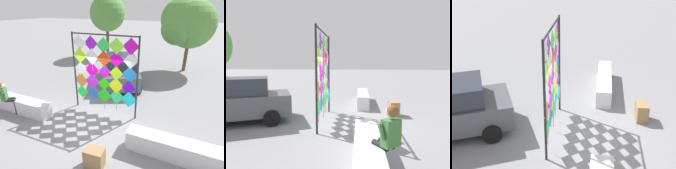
# 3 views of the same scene
# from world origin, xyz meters

# --- Properties ---
(ground) EXTENTS (120.00, 120.00, 0.00)m
(ground) POSITION_xyz_m (0.00, 0.00, 0.00)
(ground) COLOR gray
(plaza_ledge_left) EXTENTS (3.44, 0.58, 0.67)m
(plaza_ledge_left) POSITION_xyz_m (-3.52, -0.52, 0.34)
(plaza_ledge_left) COLOR silver
(plaza_ledge_left) RESTS_ON ground
(plaza_ledge_right) EXTENTS (3.44, 0.58, 0.67)m
(plaza_ledge_right) POSITION_xyz_m (3.52, -0.52, 0.34)
(plaza_ledge_right) COLOR silver
(plaza_ledge_right) RESTS_ON ground
(kite_display_rack) EXTENTS (3.01, 0.13, 3.49)m
(kite_display_rack) POSITION_xyz_m (0.10, 1.05, 1.99)
(kite_display_rack) COLOR #232328
(kite_display_rack) RESTS_ON ground
(seated_vendor) EXTENTS (0.73, 0.70, 1.52)m
(seated_vendor) POSITION_xyz_m (-3.64, -0.87, 0.90)
(seated_vendor) COLOR black
(seated_vendor) RESTS_ON ground
(parked_car) EXTENTS (3.64, 4.85, 1.73)m
(parked_car) POSITION_xyz_m (-0.52, 4.56, 0.88)
(parked_car) COLOR #4C5156
(parked_car) RESTS_ON ground
(cardboard_box_large) EXTENTS (0.61, 0.43, 0.62)m
(cardboard_box_large) POSITION_xyz_m (1.21, -1.84, 0.31)
(cardboard_box_large) COLOR #9E754C
(cardboard_box_large) RESTS_ON ground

